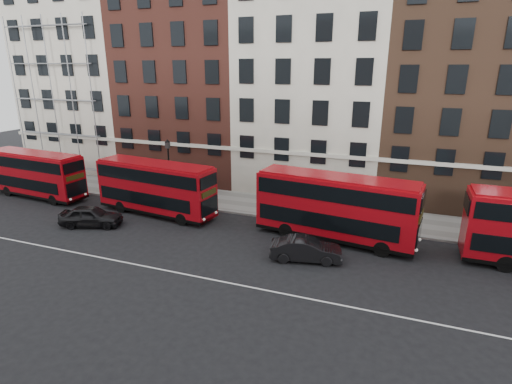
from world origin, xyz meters
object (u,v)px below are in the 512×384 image
at_px(bus_a, 36,173).
at_px(car_front, 306,249).
at_px(bus_b, 155,187).
at_px(car_rear, 91,216).
at_px(bus_c, 335,206).

height_order(bus_a, car_front, bus_a).
bearing_deg(car_front, bus_b, 62.06).
relative_size(bus_b, car_rear, 2.30).
bearing_deg(car_rear, bus_b, -57.55).
bearing_deg(bus_a, car_front, -3.56).
xyz_separation_m(bus_c, car_front, (-1.01, -3.66, -1.68)).
distance_m(car_rear, car_front, 16.05).
xyz_separation_m(bus_a, car_front, (25.42, -3.66, -1.49)).
distance_m(bus_c, car_rear, 17.56).
distance_m(bus_a, car_front, 25.72).
relative_size(bus_a, car_front, 2.30).
bearing_deg(bus_a, bus_b, 4.64).
bearing_deg(bus_b, bus_a, -173.18).
distance_m(bus_a, bus_c, 26.42).
height_order(bus_a, car_rear, bus_a).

